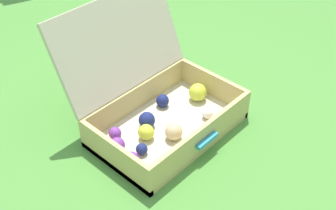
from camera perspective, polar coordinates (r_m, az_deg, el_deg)
The scene contains 2 objects.
ground_plane at distance 1.80m, azimuth -0.66°, elevation -2.23°, with size 16.00×16.00×0.00m, color #4C8C38.
open_suitcase at distance 1.72m, azimuth -1.80°, elevation 0.33°, with size 0.58×0.55×0.48m.
Camera 1 is at (-0.98, -0.93, 1.18)m, focal length 46.16 mm.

